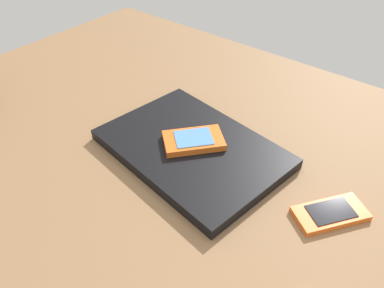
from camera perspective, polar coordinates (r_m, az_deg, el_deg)
desk_surface at (r=69.63cm, az=0.38°, el=-0.40°), size 120.00×80.00×3.00cm
laptop_closed at (r=65.34cm, az=-0.00°, el=-0.69°), size 33.35×25.34×1.95cm
cell_phone_on_laptop at (r=64.56cm, az=0.23°, el=0.56°), size 11.21×11.70×1.30cm
cell_phone_on_desk at (r=59.18cm, az=20.16°, el=-9.81°), size 10.15×11.52×1.07cm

